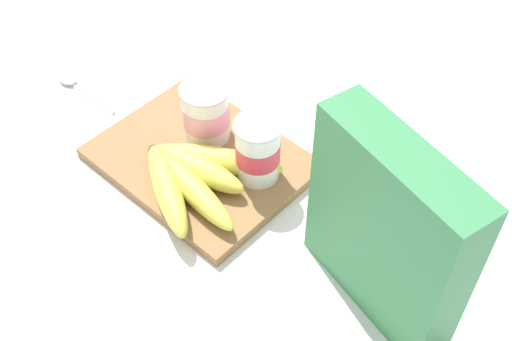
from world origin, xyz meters
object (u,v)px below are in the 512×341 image
Objects in this scene: banana_bunch at (194,175)px; spoon at (78,87)px; cereal_box at (387,231)px; yogurt_cup_front at (206,113)px; yogurt_cup_back at (258,150)px; cutting_board at (201,160)px.

spoon is (-0.30, 0.02, -0.03)m from banana_bunch.
cereal_box is 0.29m from banana_bunch.
yogurt_cup_back is (0.11, -0.01, 0.00)m from yogurt_cup_front.
cereal_box is 0.59m from spoon.
yogurt_cup_front reaches higher than cutting_board.
spoon is (-0.26, -0.02, -0.00)m from cutting_board.
cereal_box is 0.24m from yogurt_cup_back.
cereal_box reaches higher than spoon.
cereal_box is at bearing -7.65° from yogurt_cup_front.
spoon is at bearing -166.48° from yogurt_cup_front.
cereal_box is at bearing 7.46° from banana_bunch.
spoon is (-0.57, -0.01, -0.12)m from cereal_box.
yogurt_cup_front is at bearing 125.00° from banana_bunch.
cereal_box is (0.31, -0.01, 0.11)m from cutting_board.
banana_bunch is at bearing -52.72° from cutting_board.
cereal_box is 1.84× the size of spoon.
yogurt_cup_front is 0.10m from banana_bunch.
yogurt_cup_front reaches higher than banana_bunch.
yogurt_cup_back is (0.08, 0.03, 0.06)m from cutting_board.
cereal_box reaches higher than cutting_board.
spoon is (-0.24, -0.06, -0.05)m from yogurt_cup_front.
cereal_box reaches higher than yogurt_cup_back.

